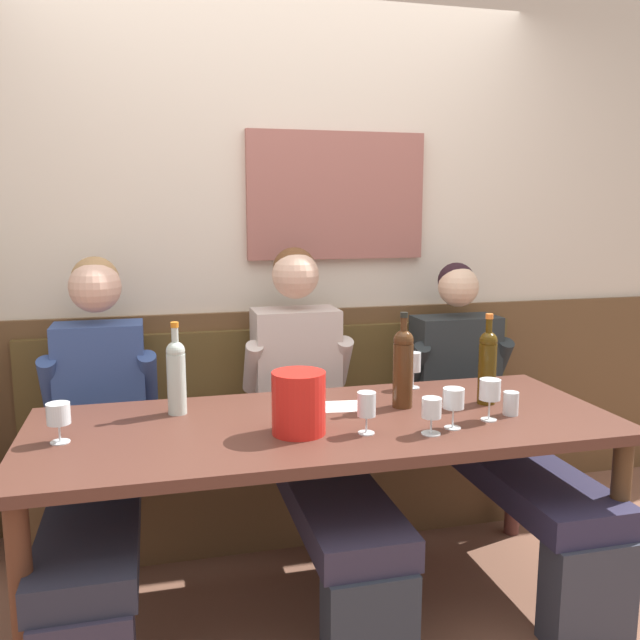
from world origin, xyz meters
name	(u,v)px	position (x,y,z in m)	size (l,w,h in m)	color
ground_plane	(335,628)	(0.00, 0.00, -0.01)	(6.80, 6.80, 0.02)	brown
room_wall_back	(277,233)	(0.00, 1.09, 1.40)	(6.80, 0.12, 2.80)	beige
wood_wainscot_panel	(280,411)	(0.00, 1.04, 0.51)	(6.80, 0.03, 1.02)	brown
wall_bench	(289,469)	(0.00, 0.83, 0.28)	(2.45, 0.42, 0.94)	brown
dining_table	(326,441)	(0.00, 0.13, 0.67)	(2.15, 0.85, 0.75)	#502C22
person_right_seat	(96,435)	(-0.84, 0.47, 0.65)	(0.48, 1.29, 1.32)	#2F2A3D
person_left_seat	(312,413)	(0.03, 0.49, 0.66)	(0.50, 1.30, 1.35)	#282E39
person_center_right_seat	(490,416)	(0.84, 0.44, 0.60)	(0.52, 1.28, 1.26)	#313542
ice_bucket	(299,403)	(-0.13, 0.01, 0.86)	(0.19, 0.19, 0.22)	red
wine_bottle_clear_water	(176,374)	(-0.53, 0.34, 0.90)	(0.07, 0.07, 0.35)	#B7C7BB
wine_bottle_amber_mid	(487,365)	(0.67, 0.17, 0.91)	(0.07, 0.07, 0.36)	#422E09
wine_bottle_green_tall	(403,366)	(0.33, 0.21, 0.92)	(0.08, 0.08, 0.38)	#442712
wine_glass_by_bottle	(58,415)	(-0.92, 0.12, 0.85)	(0.08, 0.08, 0.14)	silver
wine_glass_mid_left	(490,392)	(0.58, -0.02, 0.86)	(0.08, 0.08, 0.15)	silver
wine_glass_center_front	(432,410)	(0.31, -0.11, 0.84)	(0.07, 0.07, 0.13)	silver
wine_glass_near_bucket	(453,400)	(0.41, -0.07, 0.85)	(0.08, 0.08, 0.15)	silver
wine_glass_center_rear	(414,364)	(0.48, 0.46, 0.86)	(0.06, 0.06, 0.16)	silver
wine_glass_left_end	(366,407)	(0.10, -0.05, 0.85)	(0.06, 0.06, 0.15)	silver
water_tumbler_left	(511,403)	(0.69, 0.02, 0.80)	(0.06, 0.06, 0.09)	silver
tasting_sheet_left_guest	(340,407)	(0.09, 0.27, 0.75)	(0.21, 0.15, 0.00)	white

